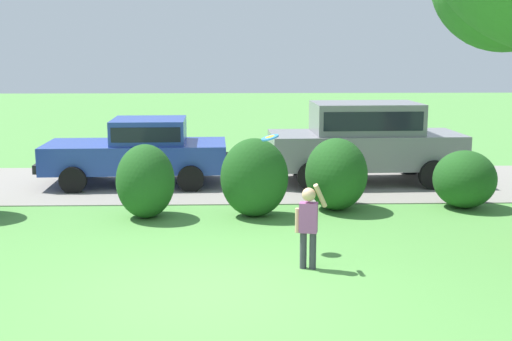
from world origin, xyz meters
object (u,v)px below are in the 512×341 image
(parked_suv, at_px, (365,138))
(child_thrower, at_px, (308,221))
(frisbee, at_px, (270,138))
(parked_sedan, at_px, (140,149))

(parked_suv, distance_m, child_thrower, 6.67)
(frisbee, bearing_deg, parked_sedan, 118.19)
(child_thrower, xyz_separation_m, frisbee, (-0.51, 1.05, 1.08))
(parked_sedan, xyz_separation_m, frisbee, (2.81, -5.23, 0.95))
(child_thrower, relative_size, frisbee, 4.58)
(parked_suv, bearing_deg, frisbee, -115.46)
(parked_suv, relative_size, child_thrower, 3.70)
(parked_suv, xyz_separation_m, frisbee, (-2.52, -5.30, 0.72))
(parked_sedan, height_order, child_thrower, parked_sedan)
(parked_sedan, xyz_separation_m, child_thrower, (3.32, -6.29, -0.13))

